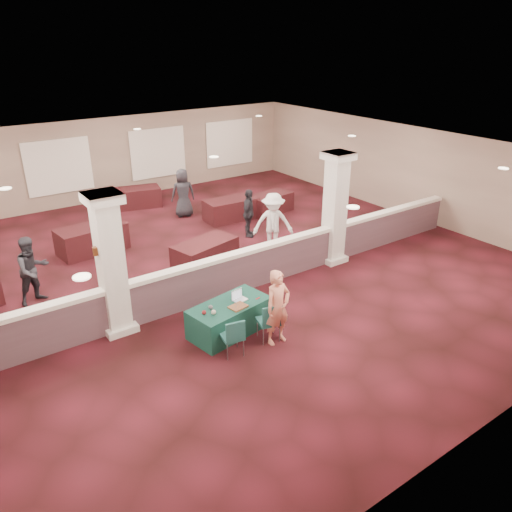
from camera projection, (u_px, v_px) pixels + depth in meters
ground at (218, 268)px, 14.22m from camera, size 16.00×16.00×0.00m
wall_back at (111, 159)px, 19.53m from camera, size 16.00×0.04×3.20m
wall_front at (486, 357)px, 7.60m from camera, size 16.00×0.04×3.20m
wall_right at (408, 172)px, 17.77m from camera, size 0.04×16.00×3.20m
ceiling at (214, 156)px, 12.91m from camera, size 16.00×16.00×0.02m
partition_wall at (247, 268)px, 12.87m from camera, size 15.60×0.28×1.10m
column_left at (111, 264)px, 10.59m from camera, size 0.72×0.72×3.20m
column_right at (335, 207)px, 14.01m from camera, size 0.72×0.72×3.20m
sconce_left at (96, 251)px, 10.30m from camera, size 0.12×0.12×0.18m
sconce_right at (122, 245)px, 10.59m from camera, size 0.12×0.12×0.18m
near_table at (229, 318)px, 11.05m from camera, size 1.94×1.20×0.70m
conf_chair_main at (270, 319)px, 10.63m from camera, size 0.56×0.56×0.91m
conf_chair_side at (234, 335)px, 10.14m from camera, size 0.51×0.51×0.86m
woman at (278, 307)px, 10.49m from camera, size 0.62×0.43×1.68m
far_table_front_center at (205, 254)px, 14.17m from camera, size 2.02×1.34×0.75m
far_table_front_right at (270, 203)px, 18.47m from camera, size 1.86×1.16×0.70m
far_table_back_left at (92, 239)px, 15.13m from camera, size 2.09×1.21×0.81m
far_table_back_center at (136, 197)px, 19.07m from camera, size 1.98×1.32×0.74m
far_table_back_right at (231, 209)px, 17.77m from camera, size 1.90×1.04×0.75m
attendee_a at (33, 270)px, 12.11m from camera, size 0.92×0.68×1.71m
attendee_b at (273, 223)px, 14.87m from camera, size 1.30×1.07×1.86m
attendee_c at (249, 213)px, 16.12m from camera, size 0.99×0.94×1.58m
attendee_d at (183, 193)px, 17.89m from camera, size 0.95×0.67×1.74m
laptop_base at (240, 300)px, 11.06m from camera, size 0.35×0.27×0.02m
laptop_screen at (237, 294)px, 11.08m from camera, size 0.31×0.06×0.21m
screen_glow at (237, 294)px, 11.09m from camera, size 0.28×0.05×0.18m
knitting at (238, 307)px, 10.78m from camera, size 0.42×0.35×0.03m
yarn_cream at (214, 312)px, 10.49m from camera, size 0.10×0.10×0.10m
yarn_red at (204, 312)px, 10.49m from camera, size 0.10×0.10×0.10m
yarn_grey at (211, 307)px, 10.69m from camera, size 0.10×0.10×0.10m
scissors at (258, 298)px, 11.13m from camera, size 0.12×0.05×0.01m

